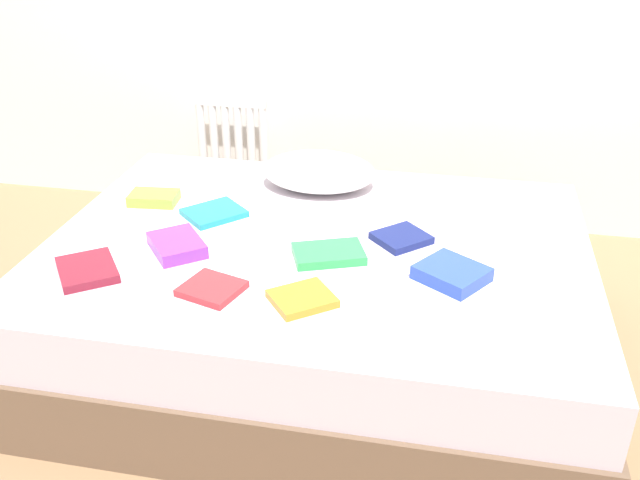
% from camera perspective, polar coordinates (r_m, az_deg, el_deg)
% --- Properties ---
extents(ground_plane, '(8.00, 8.00, 0.00)m').
position_cam_1_polar(ground_plane, '(2.86, -0.20, -9.02)').
color(ground_plane, '#93704C').
extents(bed, '(2.00, 1.50, 0.50)m').
position_cam_1_polar(bed, '(2.72, -0.21, -4.84)').
color(bed, brown).
rests_on(bed, ground).
extents(radiator, '(0.39, 0.04, 0.54)m').
position_cam_1_polar(radiator, '(3.87, -7.02, 7.38)').
color(radiator, white).
rests_on(radiator, ground).
extents(pillow, '(0.48, 0.35, 0.15)m').
position_cam_1_polar(pillow, '(3.01, -0.09, 5.55)').
color(pillow, white).
rests_on(pillow, bed).
extents(textbook_purple, '(0.26, 0.27, 0.05)m').
position_cam_1_polar(textbook_purple, '(2.56, -11.46, -0.41)').
color(textbook_purple, purple).
rests_on(textbook_purple, bed).
extents(textbook_blue, '(0.27, 0.27, 0.05)m').
position_cam_1_polar(textbook_blue, '(2.38, 10.57, -2.67)').
color(textbook_blue, '#2847B7').
rests_on(textbook_blue, bed).
extents(textbook_orange, '(0.25, 0.24, 0.03)m').
position_cam_1_polar(textbook_orange, '(2.23, -1.44, -4.74)').
color(textbook_orange, orange).
rests_on(textbook_orange, bed).
extents(textbook_white, '(0.23, 0.24, 0.03)m').
position_cam_1_polar(textbook_white, '(2.66, 14.76, 0.07)').
color(textbook_white, white).
rests_on(textbook_white, bed).
extents(textbook_teal, '(0.28, 0.28, 0.02)m').
position_cam_1_polar(textbook_teal, '(2.81, -8.53, 2.18)').
color(textbook_teal, teal).
rests_on(textbook_teal, bed).
extents(textbook_maroon, '(0.28, 0.29, 0.03)m').
position_cam_1_polar(textbook_maroon, '(2.50, -18.25, -2.30)').
color(textbook_maroon, maroon).
rests_on(textbook_maroon, bed).
extents(textbook_green, '(0.28, 0.24, 0.03)m').
position_cam_1_polar(textbook_green, '(2.47, 0.69, -1.12)').
color(textbook_green, green).
rests_on(textbook_green, bed).
extents(textbook_red, '(0.22, 0.21, 0.02)m').
position_cam_1_polar(textbook_red, '(2.31, -8.71, -3.89)').
color(textbook_red, red).
rests_on(textbook_red, bed).
extents(textbook_navy, '(0.24, 0.24, 0.03)m').
position_cam_1_polar(textbook_navy, '(2.60, 6.56, 0.17)').
color(textbook_navy, navy).
rests_on(textbook_navy, bed).
extents(textbook_lime, '(0.20, 0.14, 0.04)m').
position_cam_1_polar(textbook_lime, '(2.96, -13.24, 3.32)').
color(textbook_lime, '#8CC638').
rests_on(textbook_lime, bed).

